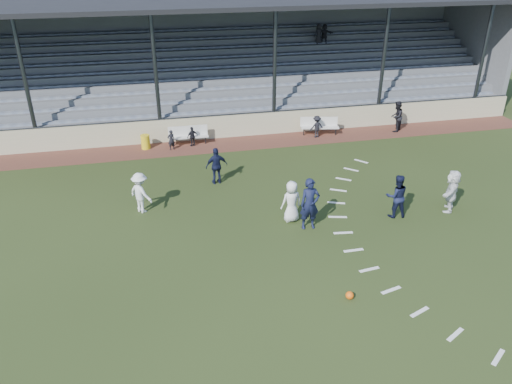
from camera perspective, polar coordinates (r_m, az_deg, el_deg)
ground at (r=16.58m, az=1.88°, el=-7.88°), size 90.00×90.00×0.00m
cinder_track at (r=25.70m, az=-3.87°, el=5.41°), size 34.00×2.00×0.02m
retaining_wall at (r=26.47m, az=-4.26°, el=7.42°), size 34.00×0.18×1.20m
bench_left at (r=25.75m, az=-7.76°, el=6.63°), size 2.00×0.47×0.95m
bench_right at (r=27.05m, az=7.25°, el=7.68°), size 2.04×0.85×0.95m
trash_bin at (r=25.63m, az=-12.51°, el=5.62°), size 0.44×0.44×0.71m
football at (r=15.22m, az=10.66°, el=-11.53°), size 0.24×0.24×0.24m
player_white_lead at (r=18.45m, az=4.07°, el=-1.09°), size 0.86×0.64×1.61m
player_navy_lead at (r=17.97m, az=6.16°, el=-1.38°), size 0.73×0.49×1.95m
player_navy_mid at (r=19.39m, az=15.76°, el=-0.46°), size 0.90×0.74×1.71m
player_white_wing at (r=19.50m, az=-13.05°, el=-0.09°), size 1.15×1.19×1.63m
player_navy_wing at (r=21.33m, az=-4.53°, el=2.99°), size 1.00×0.52×1.62m
player_white_back at (r=20.51m, az=21.46°, el=0.14°), size 1.37×1.54×1.69m
official at (r=28.27m, az=15.76°, el=8.30°), size 1.01×1.02×1.66m
sub_left_near at (r=25.20m, az=-9.67°, el=5.89°), size 0.43×0.35×1.02m
sub_left_far at (r=25.50m, az=-7.28°, el=6.31°), size 0.64×0.47×1.01m
sub_right at (r=26.64m, az=6.94°, el=7.44°), size 0.82×0.56×1.17m
grandstand at (r=30.48m, az=-5.73°, el=13.17°), size 34.60×9.00×6.61m
penalty_arc at (r=17.90m, az=14.85°, el=-5.97°), size 3.89×14.63×0.01m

